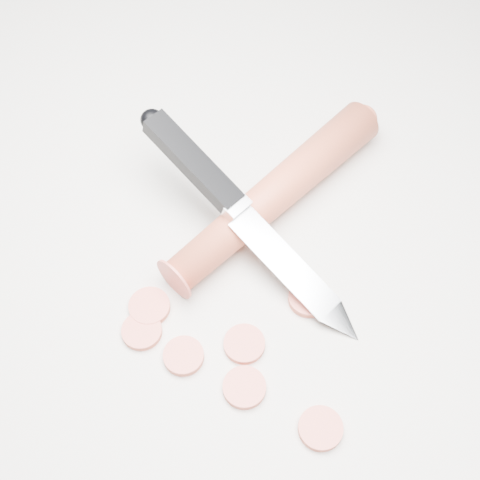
# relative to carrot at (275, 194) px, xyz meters

# --- Properties ---
(ground) EXTENTS (2.40, 2.40, 0.00)m
(ground) POSITION_rel_carrot_xyz_m (0.01, -0.08, -0.02)
(ground) COLOR beige
(ground) RESTS_ON ground
(carrot) EXTENTS (0.15, 0.21, 0.03)m
(carrot) POSITION_rel_carrot_xyz_m (0.00, 0.00, 0.00)
(carrot) COLOR #C2492D
(carrot) RESTS_ON ground
(carrot_slice_0) EXTENTS (0.03, 0.03, 0.01)m
(carrot_slice_0) POSITION_rel_carrot_xyz_m (-0.08, -0.11, -0.02)
(carrot_slice_0) COLOR #D95546
(carrot_slice_0) RESTS_ON ground
(carrot_slice_1) EXTENTS (0.03, 0.03, 0.01)m
(carrot_slice_1) POSITION_rel_carrot_xyz_m (-0.04, -0.15, -0.02)
(carrot_slice_1) COLOR #D95546
(carrot_slice_1) RESTS_ON ground
(carrot_slice_2) EXTENTS (0.03, 0.03, 0.01)m
(carrot_slice_2) POSITION_rel_carrot_xyz_m (-0.00, -0.13, -0.02)
(carrot_slice_2) COLOR #D95546
(carrot_slice_2) RESTS_ON ground
(carrot_slice_3) EXTENTS (0.03, 0.03, 0.01)m
(carrot_slice_3) POSITION_rel_carrot_xyz_m (0.06, -0.18, -0.02)
(carrot_slice_3) COLOR #D95546
(carrot_slice_3) RESTS_ON ground
(carrot_slice_4) EXTENTS (0.03, 0.03, 0.01)m
(carrot_slice_4) POSITION_rel_carrot_xyz_m (0.04, -0.08, -0.02)
(carrot_slice_4) COLOR #D95546
(carrot_slice_4) RESTS_ON ground
(carrot_slice_5) EXTENTS (0.03, 0.03, 0.01)m
(carrot_slice_5) POSITION_rel_carrot_xyz_m (-0.08, -0.14, -0.02)
(carrot_slice_5) COLOR #D95546
(carrot_slice_5) RESTS_ON ground
(carrot_slice_6) EXTENTS (0.03, 0.03, 0.01)m
(carrot_slice_6) POSITION_rel_carrot_xyz_m (0.01, -0.16, -0.02)
(carrot_slice_6) COLOR #D95546
(carrot_slice_6) RESTS_ON ground
(kitchen_knife) EXTENTS (0.22, 0.15, 0.08)m
(kitchen_knife) POSITION_rel_carrot_xyz_m (-0.01, -0.04, 0.02)
(kitchen_knife) COLOR silver
(kitchen_knife) RESTS_ON ground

